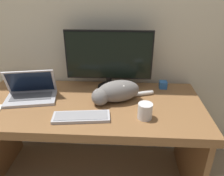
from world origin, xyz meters
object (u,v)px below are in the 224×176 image
monitor (109,58)px  external_keyboard (81,117)px  coffee_mug (145,111)px  cat (116,91)px  laptop (31,93)px

monitor → external_keyboard: (-0.14, -0.44, -0.23)m
external_keyboard → coffee_mug: coffee_mug is taller
cat → coffee_mug: (0.19, -0.20, -0.03)m
laptop → external_keyboard: size_ratio=1.04×
monitor → cat: size_ratio=1.48×
monitor → external_keyboard: monitor is taller
cat → coffee_mug: 0.28m
laptop → cat: size_ratio=0.86×
monitor → coffee_mug: monitor is taller
monitor → laptop: size_ratio=1.71×
laptop → cat: 0.61m
coffee_mug → laptop: bearing=165.7°
laptop → external_keyboard: (0.40, -0.23, -0.03)m
monitor → laptop: monitor is taller
laptop → coffee_mug: (0.80, -0.20, 0.01)m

